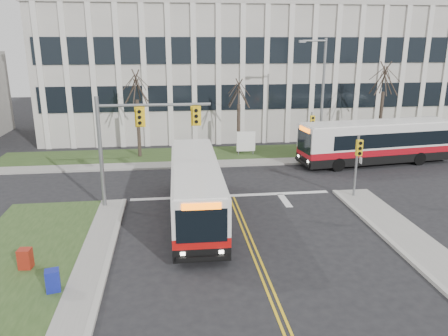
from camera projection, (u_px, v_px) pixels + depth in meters
The scene contains 16 objects.
ground at pixel (258, 261), 18.51m from camera, with size 120.00×120.00×0.00m, color black.
sidewalk_cross at pixel (283, 161), 33.56m from camera, with size 44.00×1.60×0.14m, color #9E9B93.
building_lawn at pixel (274, 153), 36.23m from camera, with size 44.00×5.00×0.12m, color #2D441D.
office_building at pixel (250, 70), 46.00m from camera, with size 40.00×16.00×12.00m, color beige.
mast_arm_signal at pixel (131, 132), 23.47m from camera, with size 6.11×0.38×6.20m.
signal_pole_near at pixel (358, 157), 25.23m from camera, with size 0.34×0.39×3.80m.
signal_pole_far at pixel (311, 129), 33.33m from camera, with size 0.34×0.39×3.80m.
streetlight at pixel (321, 92), 33.43m from camera, with size 2.15×0.25×9.20m.
directory_sign at pixel (246, 142), 35.15m from camera, with size 1.50×0.12×2.00m.
tree_left at pixel (136, 88), 33.40m from camera, with size 1.80×1.80×7.70m.
tree_mid at pixel (239, 94), 34.71m from camera, with size 1.80×1.80×6.82m.
tree_right at pixel (384, 80), 35.65m from camera, with size 1.80×1.80×8.25m.
bus_main at pixel (195, 190), 22.79m from camera, with size 2.40×11.07×2.95m, color silver, non-canonical shape.
bus_cross at pixel (377, 143), 32.80m from camera, with size 2.56×11.83×3.16m, color silver, non-canonical shape.
newspaper_box_blue at pixel (53, 282), 16.02m from camera, with size 0.50×0.45×0.95m, color navy.
newspaper_box_red at pixel (26, 260), 17.63m from camera, with size 0.50×0.45×0.95m, color maroon.
Camera 1 is at (-3.48, -16.35, 8.99)m, focal length 35.00 mm.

